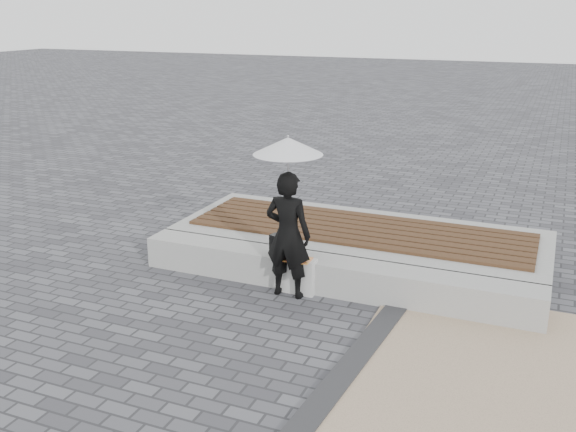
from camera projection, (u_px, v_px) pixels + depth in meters
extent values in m
plane|color=#525258|center=(278.00, 350.00, 6.61)|extent=(80.00, 80.00, 0.00)
cube|color=#2D2D30|center=(332.00, 390.00, 5.89)|extent=(0.61, 5.20, 0.04)
cube|color=#A1A09C|center=(331.00, 275.00, 7.95)|extent=(5.00, 0.45, 0.40)
cube|color=#A1A29D|center=(359.00, 244.00, 9.00)|extent=(5.00, 2.00, 0.40)
imported|color=black|center=(288.00, 235.00, 7.65)|extent=(0.57, 0.38, 1.54)
cylinder|color=#A4A4A9|center=(288.00, 189.00, 7.48)|extent=(0.01, 0.01, 0.80)
cone|color=silver|center=(288.00, 146.00, 7.33)|extent=(0.80, 0.80, 0.20)
sphere|color=#A4A4A9|center=(288.00, 136.00, 7.29)|extent=(0.03, 0.03, 0.03)
cube|color=black|center=(282.00, 246.00, 8.00)|extent=(0.36, 0.23, 0.24)
cube|color=beige|center=(299.00, 275.00, 7.88)|extent=(0.43, 0.19, 0.44)
cube|color=red|center=(298.00, 259.00, 7.77)|extent=(0.34, 0.26, 0.01)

